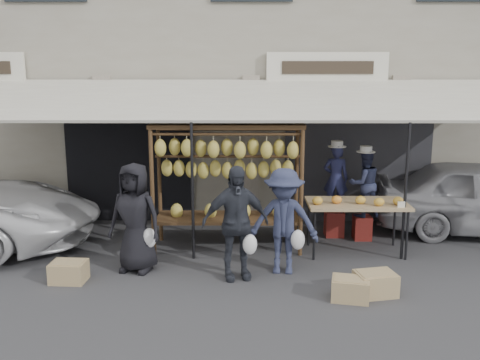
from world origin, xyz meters
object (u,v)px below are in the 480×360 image
object	(u,v)px
vendor_right	(364,183)
customer_left	(135,218)
banana_rack	(227,161)
crate_near_b	(375,284)
produce_table	(357,204)
crate_near_a	(350,289)
customer_right	(284,221)
vendor_left	(336,179)
crate_far	(69,272)
customer_mid	(235,223)

from	to	relation	value
vendor_right	customer_left	size ratio (longest dim) A/B	0.72
banana_rack	vendor_right	world-z (taller)	banana_rack
customer_left	crate_near_b	xyz separation A→B (m)	(3.55, -0.93, -0.70)
produce_table	vendor_right	world-z (taller)	vendor_right
banana_rack	crate_near_a	xyz separation A→B (m)	(1.76, -2.12, -1.42)
customer_right	crate_near_b	xyz separation A→B (m)	(1.24, -0.85, -0.67)
produce_table	crate_near_b	world-z (taller)	produce_table
customer_left	crate_near_b	world-z (taller)	customer_left
customer_left	customer_right	size ratio (longest dim) A/B	1.04
vendor_left	vendor_right	world-z (taller)	vendor_left
vendor_right	customer_right	bearing A→B (deg)	30.85
customer_left	crate_near_b	distance (m)	3.74
banana_rack	vendor_left	distance (m)	2.19
vendor_right	crate_near_b	size ratio (longest dim) A/B	2.28
produce_table	crate_far	xyz separation A→B (m)	(-4.57, -1.28, -0.71)
banana_rack	produce_table	size ratio (longest dim) A/B	1.53
customer_left	crate_near_a	bearing A→B (deg)	-4.01
vendor_left	crate_far	world-z (taller)	vendor_left
customer_left	crate_near_b	bearing A→B (deg)	0.26
customer_right	produce_table	bearing A→B (deg)	40.91
banana_rack	vendor_right	size ratio (longest dim) A/B	2.10
customer_right	crate_near_a	world-z (taller)	customer_right
crate_far	banana_rack	bearing A→B (deg)	32.62
customer_right	crate_far	distance (m)	3.34
banana_rack	customer_mid	distance (m)	1.52
produce_table	crate_near_a	distance (m)	2.08
banana_rack	vendor_left	world-z (taller)	banana_rack
banana_rack	crate_near_b	world-z (taller)	banana_rack
customer_mid	crate_near_b	xyz separation A→B (m)	(1.99, -0.63, -0.71)
customer_mid	produce_table	bearing A→B (deg)	14.60
banana_rack	customer_right	size ratio (longest dim) A/B	1.56
banana_rack	crate_near_b	size ratio (longest dim) A/B	4.77
customer_right	vendor_left	bearing A→B (deg)	65.87
banana_rack	crate_near_a	size ratio (longest dim) A/B	5.13
vendor_left	customer_left	xyz separation A→B (m)	(-3.42, -1.77, -0.25)
banana_rack	crate_near_b	distance (m)	3.23
crate_near_a	crate_far	bearing A→B (deg)	171.41
customer_mid	customer_left	bearing A→B (deg)	155.31
vendor_left	customer_right	distance (m)	2.18
crate_near_a	banana_rack	bearing A→B (deg)	129.60
vendor_right	vendor_left	bearing A→B (deg)	-37.19
customer_mid	banana_rack	bearing A→B (deg)	82.81
vendor_right	crate_near_a	world-z (taller)	vendor_right
produce_table	crate_near_b	size ratio (longest dim) A/B	3.12
customer_right	crate_near_b	world-z (taller)	customer_right
crate_near_a	crate_far	world-z (taller)	crate_far
crate_near_a	vendor_right	bearing A→B (deg)	74.31
vendor_left	crate_far	size ratio (longest dim) A/B	2.49
produce_table	customer_left	distance (m)	3.72
banana_rack	customer_right	distance (m)	1.62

